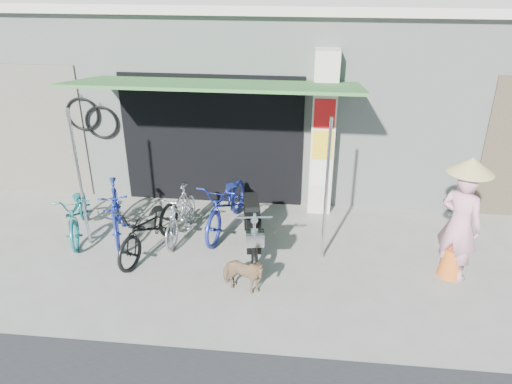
# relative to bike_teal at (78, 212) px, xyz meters

# --- Properties ---
(ground) EXTENTS (80.00, 80.00, 0.00)m
(ground) POSITION_rel_bike_teal_xyz_m (3.28, -1.04, -0.43)
(ground) COLOR gray
(ground) RESTS_ON ground
(bicycle_shop) EXTENTS (12.30, 5.30, 3.66)m
(bicycle_shop) POSITION_rel_bike_teal_xyz_m (3.27, 4.05, 1.40)
(bicycle_shop) COLOR #A9AFA7
(bicycle_shop) RESTS_ON ground
(shop_pillar) EXTENTS (0.42, 0.44, 3.00)m
(shop_pillar) POSITION_rel_bike_teal_xyz_m (4.13, 1.40, 1.06)
(shop_pillar) COLOR beige
(shop_pillar) RESTS_ON ground
(awning) EXTENTS (4.60, 1.88, 2.72)m
(awning) POSITION_rel_bike_teal_xyz_m (2.37, 0.58, 2.08)
(awning) COLOR #2F612B
(awning) RESTS_ON ground
(neighbour_left) EXTENTS (2.60, 0.06, 2.60)m
(neighbour_left) POSITION_rel_bike_teal_xyz_m (-1.72, 1.55, 0.87)
(neighbour_left) COLOR #6B665B
(neighbour_left) RESTS_ON ground
(bike_teal) EXTENTS (1.04, 1.75, 0.87)m
(bike_teal) POSITION_rel_bike_teal_xyz_m (0.00, 0.00, 0.00)
(bike_teal) COLOR #196F71
(bike_teal) RESTS_ON ground
(bike_blue) EXTENTS (0.99, 1.68, 0.97)m
(bike_blue) POSITION_rel_bike_teal_xyz_m (0.67, 0.01, 0.05)
(bike_blue) COLOR navy
(bike_blue) RESTS_ON ground
(bike_black) EXTENTS (1.05, 1.85, 0.92)m
(bike_black) POSITION_rel_bike_teal_xyz_m (1.40, -0.41, 0.03)
(bike_black) COLOR black
(bike_black) RESTS_ON ground
(bike_silver) EXTENTS (0.55, 1.52, 0.89)m
(bike_silver) POSITION_rel_bike_teal_xyz_m (1.77, 0.12, 0.01)
(bike_silver) COLOR silver
(bike_silver) RESTS_ON ground
(bike_navy) EXTENTS (1.00, 2.00, 1.00)m
(bike_navy) POSITION_rel_bike_teal_xyz_m (2.51, 0.47, 0.07)
(bike_navy) COLOR navy
(bike_navy) RESTS_ON ground
(street_dog) EXTENTS (0.75, 0.49, 0.58)m
(street_dog) POSITION_rel_bike_teal_xyz_m (3.02, -1.31, -0.14)
(street_dog) COLOR tan
(street_dog) RESTS_ON ground
(moped) EXTENTS (0.58, 1.82, 1.03)m
(moped) POSITION_rel_bike_teal_xyz_m (3.04, -0.26, 0.04)
(moped) COLOR black
(moped) RESTS_ON ground
(nun) EXTENTS (0.76, 0.74, 1.93)m
(nun) POSITION_rel_bike_teal_xyz_m (6.12, -0.56, 0.51)
(nun) COLOR #CE8B9F
(nun) RESTS_ON ground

